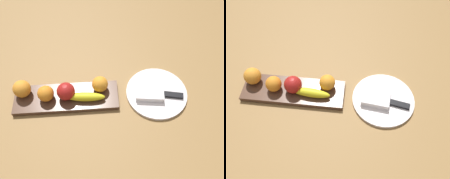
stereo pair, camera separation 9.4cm
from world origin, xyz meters
TOP-DOWN VIEW (x-y plane):
  - ground_plane at (0.00, 0.00)m, footprint 2.40×2.40m
  - fruit_tray at (-0.01, 0.03)m, footprint 0.42×0.13m
  - apple at (-0.01, 0.03)m, footprint 0.07×0.07m
  - banana at (-0.09, 0.05)m, footprint 0.16×0.05m
  - orange_near_apple at (0.07, 0.04)m, footprint 0.06×0.06m
  - orange_near_banana at (0.16, 0.01)m, footprint 0.07×0.07m
  - orange_center at (-0.15, 0.01)m, footprint 0.06×0.06m
  - dinner_plate at (-0.38, 0.03)m, footprint 0.25×0.25m
  - folded_napkin at (-0.35, 0.03)m, footprint 0.12×0.11m
  - knife at (-0.42, 0.05)m, footprint 0.18×0.06m

SIDE VIEW (x-z plane):
  - ground_plane at x=0.00m, z-range 0.00..0.00m
  - dinner_plate at x=-0.38m, z-range 0.00..0.01m
  - fruit_tray at x=-0.01m, z-range 0.00..0.02m
  - knife at x=-0.42m, z-range 0.01..0.02m
  - folded_napkin at x=-0.35m, z-range 0.01..0.04m
  - banana at x=-0.09m, z-range 0.02..0.06m
  - orange_near_apple at x=0.07m, z-range 0.02..0.09m
  - orange_center at x=-0.15m, z-range 0.02..0.09m
  - orange_near_banana at x=0.16m, z-range 0.02..0.09m
  - apple at x=-0.01m, z-range 0.02..0.09m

